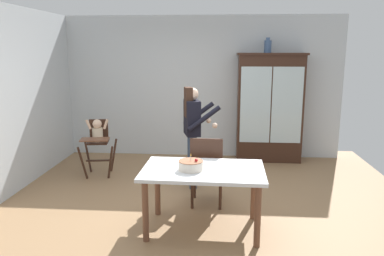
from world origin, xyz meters
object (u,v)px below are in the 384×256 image
at_px(birthday_cake, 191,165).
at_px(dining_chair_far_side, 207,167).
at_px(dining_table, 203,177).
at_px(adult_person, 193,125).
at_px(ceramic_vase, 268,46).
at_px(china_cabinet, 269,108).
at_px(high_chair_with_toddler, 98,137).

relative_size(birthday_cake, dining_chair_far_side, 0.29).
distance_m(dining_table, dining_chair_far_side, 0.66).
distance_m(adult_person, birthday_cake, 1.44).
xyz_separation_m(ceramic_vase, dining_chair_far_side, (-1.00, -2.26, -1.57)).
distance_m(china_cabinet, high_chair_with_toddler, 3.14).
relative_size(dining_table, dining_chair_far_side, 1.46).
height_order(ceramic_vase, dining_table, ceramic_vase).
bearing_deg(adult_person, dining_table, 174.47).
bearing_deg(adult_person, ceramic_vase, -53.84).
relative_size(china_cabinet, dining_chair_far_side, 2.09).
bearing_deg(dining_table, ceramic_vase, 70.78).
distance_m(high_chair_with_toddler, dining_chair_far_side, 2.18).
xyz_separation_m(birthday_cake, dining_chair_far_side, (0.15, 0.70, -0.24)).
xyz_separation_m(adult_person, dining_table, (0.23, -1.38, -0.33)).
bearing_deg(ceramic_vase, adult_person, -129.01).
height_order(high_chair_with_toddler, dining_chair_far_side, dining_chair_far_side).
bearing_deg(high_chair_with_toddler, ceramic_vase, 12.39).
height_order(adult_person, dining_table, adult_person).
bearing_deg(dining_chair_far_side, high_chair_with_toddler, -31.02).
height_order(china_cabinet, birthday_cake, china_cabinet).
height_order(high_chair_with_toddler, adult_person, adult_person).
distance_m(china_cabinet, dining_table, 3.13).
distance_m(ceramic_vase, adult_person, 2.29).
bearing_deg(adult_person, china_cabinet, -55.62).
bearing_deg(dining_chair_far_side, birthday_cake, 78.67).
relative_size(china_cabinet, birthday_cake, 7.18).
bearing_deg(ceramic_vase, birthday_cake, -111.27).
distance_m(ceramic_vase, dining_chair_far_side, 2.93).
relative_size(high_chair_with_toddler, dining_chair_far_side, 0.99).
height_order(china_cabinet, dining_chair_far_side, china_cabinet).
height_order(high_chair_with_toddler, birthday_cake, high_chair_with_toddler).
xyz_separation_m(china_cabinet, dining_chair_far_side, (-1.08, -2.26, -0.45)).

